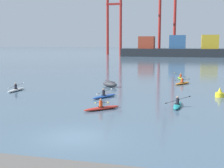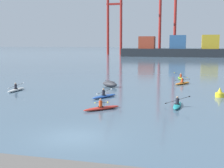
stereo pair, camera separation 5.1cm
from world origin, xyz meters
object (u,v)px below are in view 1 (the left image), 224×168
at_px(kayak_teal, 177,105).
at_px(kayak_red, 102,108).
at_px(gantry_crane_west_mid, 167,11).
at_px(capsized_dinghy, 110,84).
at_px(kayak_blue, 104,96).
at_px(channel_buoy, 220,94).
at_px(kayak_orange, 182,83).
at_px(kayak_lime, 181,78).
at_px(container_barge, 178,49).
at_px(kayak_white, 16,89).
at_px(gantry_crane_west, 114,14).

height_order(kayak_teal, kayak_red, kayak_teal).
relative_size(gantry_crane_west_mid, capsized_dinghy, 13.73).
xyz_separation_m(kayak_blue, kayak_red, (1.33, -5.52, 0.00)).
bearing_deg(kayak_teal, kayak_red, -155.52).
relative_size(gantry_crane_west_mid, channel_buoy, 37.30).
distance_m(kayak_orange, kayak_blue, 14.37).
distance_m(kayak_lime, kayak_orange, 6.00).
xyz_separation_m(gantry_crane_west_mid, channel_buoy, (12.74, -104.01, -18.88)).
relative_size(gantry_crane_west_mid, kayak_blue, 11.33).
relative_size(container_barge, kayak_white, 13.33).
xyz_separation_m(kayak_lime, kayak_red, (-5.75, -23.77, 0.00)).
bearing_deg(kayak_white, container_barge, 81.18).
bearing_deg(gantry_crane_west_mid, channel_buoy, -83.02).
height_order(capsized_dinghy, kayak_teal, kayak_teal).
bearing_deg(kayak_lime, gantry_crane_west, 109.75).
height_order(gantry_crane_west, gantry_crane_west_mid, gantry_crane_west_mid).
relative_size(capsized_dinghy, channel_buoy, 2.72).
xyz_separation_m(kayak_lime, kayak_white, (-18.08, -16.58, 0.00)).
bearing_deg(kayak_teal, kayak_white, 166.41).
relative_size(container_barge, kayak_blue, 13.79).
bearing_deg(gantry_crane_west, kayak_white, -82.02).
distance_m(capsized_dinghy, kayak_red, 13.31).
bearing_deg(capsized_dinghy, gantry_crane_west_mid, 90.00).
bearing_deg(container_barge, capsized_dinghy, -93.30).
bearing_deg(channel_buoy, kayak_orange, 113.27).
relative_size(gantry_crane_west_mid, kayak_teal, 10.87).
height_order(channel_buoy, kayak_red, channel_buoy).
distance_m(container_barge, kayak_white, 96.70).
bearing_deg(kayak_lime, kayak_orange, -86.17).
xyz_separation_m(kayak_blue, kayak_teal, (7.36, -2.77, 0.00)).
bearing_deg(kayak_orange, kayak_teal, -90.45).
bearing_deg(channel_buoy, kayak_white, -176.08).
bearing_deg(kayak_orange, kayak_white, -150.17).
relative_size(container_barge, kayak_lime, 13.15).
bearing_deg(kayak_blue, container_barge, 87.76).
distance_m(gantry_crane_west_mid, kayak_red, 114.36).
xyz_separation_m(gantry_crane_west_mid, kayak_lime, (8.44, -88.96, -19.07)).
relative_size(kayak_lime, kayak_teal, 1.01).
height_order(channel_buoy, kayak_blue, kayak_blue).
xyz_separation_m(gantry_crane_west, kayak_orange, (33.88, -99.23, -18.66)).
distance_m(capsized_dinghy, channel_buoy, 13.45).
xyz_separation_m(kayak_white, kayak_blue, (11.01, -1.67, -0.00)).
distance_m(gantry_crane_west, kayak_red, 121.69).
relative_size(kayak_white, kayak_orange, 1.06).
height_order(channel_buoy, kayak_orange, channel_buoy).
xyz_separation_m(container_barge, gantry_crane_west_mid, (-5.18, 10.03, 16.24)).
height_order(capsized_dinghy, kayak_orange, kayak_orange).
distance_m(container_barge, kayak_blue, 97.30).
bearing_deg(gantry_crane_west, kayak_teal, -73.54).
bearing_deg(kayak_orange, container_barge, 92.47).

